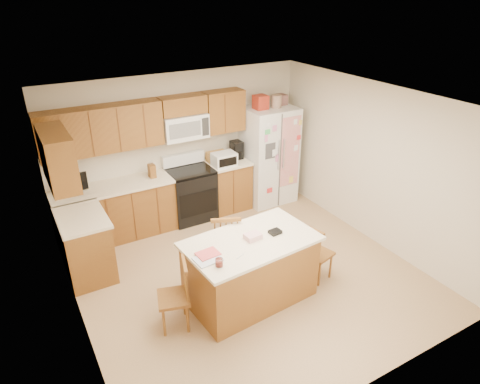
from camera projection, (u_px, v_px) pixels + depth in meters
ground at (247, 274)px, 6.17m from camera, size 4.50×4.50×0.00m
room_shell at (248, 183)px, 5.53m from camera, size 4.60×4.60×2.52m
cabinetry at (136, 185)px, 6.72m from camera, size 3.36×1.56×2.15m
stove at (191, 193)px, 7.47m from camera, size 0.76×0.65×1.13m
refrigerator at (269, 154)px, 7.92m from camera, size 0.90×0.79×2.04m
island at (251, 269)px, 5.51m from camera, size 1.72×1.09×0.99m
windsor_chair_left at (175, 297)px, 5.07m from camera, size 0.46×0.48×0.90m
windsor_chair_back at (226, 246)px, 5.99m from camera, size 0.55×0.54×0.99m
windsor_chair_right at (316, 253)px, 5.92m from camera, size 0.44×0.45×0.86m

